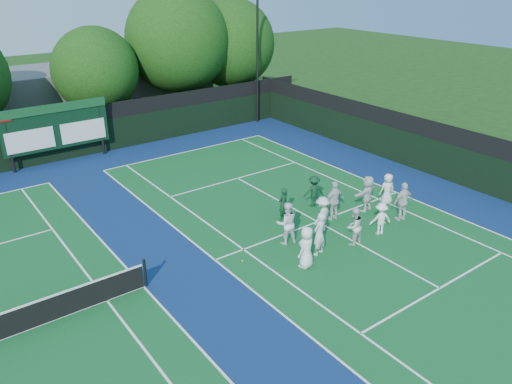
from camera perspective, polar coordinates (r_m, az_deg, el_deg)
ground at (r=22.16m, az=8.83°, el=-4.37°), size 120.00×120.00×0.00m
court_apron at (r=19.62m, az=-6.00°, el=-8.23°), size 34.00×32.00×0.01m
near_court at (r=22.78m, az=7.07°, el=-3.40°), size 11.05×23.85×0.01m
back_fence at (r=31.90m, az=-20.17°, el=6.03°), size 34.00×0.08×3.00m
divider_fence_right at (r=28.78m, az=20.47°, el=4.11°), size 0.08×32.00×3.00m
scoreboard at (r=31.04m, az=-21.93°, el=6.91°), size 6.00×0.21×3.55m
clubhouse at (r=40.29m, az=-18.37°, el=10.78°), size 18.00×6.00×4.00m
light_pole_right at (r=36.57m, az=0.17°, el=17.57°), size 1.20×0.30×10.12m
tree_c at (r=35.49m, az=-17.65°, el=12.93°), size 5.62×5.62×7.21m
tree_d at (r=37.71m, az=-8.80°, el=16.50°), size 7.42×7.42×9.55m
tree_e at (r=40.12m, az=-2.74°, el=16.40°), size 6.71×6.71×8.63m
tennis_ball_0 at (r=20.46m, az=7.29°, el=-6.74°), size 0.07×0.07×0.07m
tennis_ball_1 at (r=22.42m, az=7.38°, el=-3.81°), size 0.07×0.07×0.07m
tennis_ball_2 at (r=23.22m, az=14.53°, el=-3.40°), size 0.07×0.07×0.07m
tennis_ball_3 at (r=19.69m, az=-1.56°, el=-7.87°), size 0.07×0.07×0.07m
player_front_0 at (r=19.07m, az=5.79°, el=-6.31°), size 0.95×0.76×1.69m
player_front_1 at (r=19.89m, az=7.25°, el=-4.78°), size 0.75×0.58×1.83m
player_front_2 at (r=20.89m, az=11.13°, el=-3.87°), size 0.82×0.66×1.63m
player_front_3 at (r=21.97m, az=14.06°, el=-2.97°), size 1.07×0.86×1.45m
player_front_4 at (r=23.38m, az=16.47°, el=-1.04°), size 1.13×0.60×1.83m
player_back_0 at (r=20.55m, az=3.52°, el=-3.57°), size 1.10×0.98×1.86m
player_back_1 at (r=21.65m, az=7.57°, el=-2.57°), size 1.19×0.89×1.63m
player_back_2 at (r=22.74m, az=8.94°, el=-0.98°), size 1.10×0.49×1.86m
player_back_3 at (r=23.92m, az=12.60°, el=-0.15°), size 1.68×0.82×1.74m
player_back_4 at (r=24.81m, az=14.78°, el=0.31°), size 0.87×0.68×1.57m
coach_left at (r=22.53m, az=3.12°, el=-1.39°), size 0.61×0.45×1.55m
coach_right at (r=23.93m, az=6.62°, el=0.09°), size 1.14×0.86×1.57m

